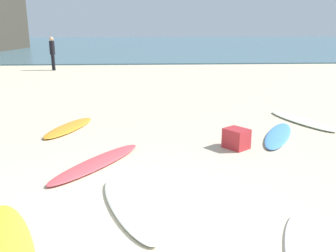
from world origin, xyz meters
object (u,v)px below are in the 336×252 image
(surfboard_1, at_px, (129,207))
(beach_cooler, at_px, (236,138))
(surfboard_8, at_px, (278,135))
(surfboard_4, at_px, (69,127))
(surfboard_3, at_px, (7,250))
(surfboard_2, at_px, (97,163))
(beachgoer_near, at_px, (52,52))
(surfboard_6, at_px, (302,121))

(surfboard_1, relative_size, beach_cooler, 4.35)
(surfboard_1, xyz_separation_m, beach_cooler, (2.14, 2.58, 0.17))
(surfboard_8, relative_size, beach_cooler, 4.64)
(surfboard_1, height_order, surfboard_4, surfboard_4)
(surfboard_3, bearing_deg, surfboard_2, 52.71)
(beachgoer_near, bearing_deg, surfboard_2, 169.34)
(surfboard_6, bearing_deg, surfboard_4, 161.93)
(surfboard_8, relative_size, beachgoer_near, 1.24)
(beachgoer_near, distance_m, beach_cooler, 15.08)
(surfboard_1, bearing_deg, surfboard_8, 25.17)
(surfboard_2, height_order, surfboard_4, surfboard_2)
(surfboard_3, bearing_deg, surfboard_8, 19.09)
(surfboard_2, xyz_separation_m, surfboard_4, (-1.02, 2.45, -0.00))
(surfboard_4, distance_m, surfboard_8, 5.10)
(surfboard_8, xyz_separation_m, beach_cooler, (-1.17, -0.72, 0.17))
(surfboard_3, distance_m, beachgoer_near, 17.24)
(surfboard_1, height_order, surfboard_2, surfboard_2)
(surfboard_3, bearing_deg, surfboard_6, 20.61)
(surfboard_1, height_order, beachgoer_near, beachgoer_near)
(surfboard_8, xyz_separation_m, beachgoer_near, (-8.23, 12.57, 0.97))
(surfboard_2, relative_size, surfboard_4, 1.22)
(surfboard_4, bearing_deg, surfboard_3, 114.23)
(surfboard_1, xyz_separation_m, surfboard_3, (-1.37, -0.97, 0.00))
(surfboard_2, height_order, surfboard_6, surfboard_2)
(surfboard_3, bearing_deg, beach_cooler, 21.98)
(surfboard_8, bearing_deg, beach_cooler, -121.27)
(surfboard_3, bearing_deg, surfboard_4, 70.49)
(surfboard_6, xyz_separation_m, beach_cooler, (-2.23, -1.99, 0.17))
(beach_cooler, bearing_deg, surfboard_4, 157.06)
(surfboard_3, relative_size, surfboard_8, 1.08)
(surfboard_8, bearing_deg, surfboard_6, 76.68)
(beach_cooler, bearing_deg, surfboard_6, 41.65)
(surfboard_1, xyz_separation_m, beachgoer_near, (-4.92, 15.87, 0.97))
(surfboard_6, relative_size, beachgoer_near, 1.28)
(surfboard_1, xyz_separation_m, surfboard_6, (4.37, 4.56, -0.00))
(beachgoer_near, xyz_separation_m, beach_cooler, (7.06, -13.30, -0.80))
(surfboard_4, bearing_deg, beach_cooler, 177.49)
(beach_cooler, bearing_deg, surfboard_8, 31.84)
(surfboard_3, distance_m, beach_cooler, 4.99)
(surfboard_2, distance_m, surfboard_8, 4.28)
(surfboard_1, height_order, beach_cooler, beach_cooler)
(surfboard_3, height_order, beach_cooler, beach_cooler)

